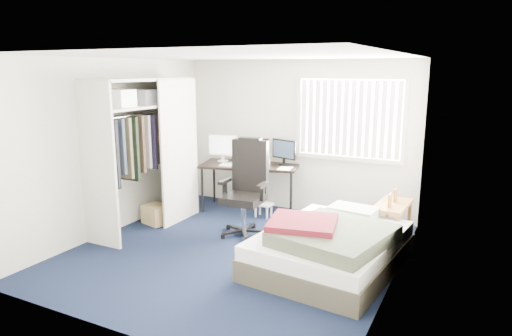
{
  "coord_description": "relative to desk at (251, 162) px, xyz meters",
  "views": [
    {
      "loc": [
        2.78,
        -4.88,
        2.35
      ],
      "look_at": [
        0.11,
        0.4,
        1.06
      ],
      "focal_mm": 32.0,
      "sensor_mm": 36.0,
      "label": 1
    }
  ],
  "objects": [
    {
      "name": "ground",
      "position": [
        0.67,
        -1.75,
        -0.82
      ],
      "size": [
        4.2,
        4.2,
        0.0
      ],
      "primitive_type": "plane",
      "color": "black",
      "rests_on": "ground"
    },
    {
      "name": "room_shell",
      "position": [
        0.67,
        -1.75,
        0.69
      ],
      "size": [
        4.2,
        4.2,
        4.2
      ],
      "color": "silver",
      "rests_on": "ground"
    },
    {
      "name": "window_assembly",
      "position": [
        1.57,
        0.29,
        0.78
      ],
      "size": [
        1.72,
        0.09,
        1.32
      ],
      "color": "white",
      "rests_on": "ground"
    },
    {
      "name": "closet",
      "position": [
        -1.0,
        -1.49,
        0.54
      ],
      "size": [
        0.64,
        1.84,
        2.22
      ],
      "color": "beige",
      "rests_on": "ground"
    },
    {
      "name": "desk",
      "position": [
        0.0,
        0.0,
        0.0
      ],
      "size": [
        1.74,
        1.11,
        1.25
      ],
      "color": "black",
      "rests_on": "ground"
    },
    {
      "name": "office_chair",
      "position": [
        0.47,
        -1.05,
        -0.28
      ],
      "size": [
        0.69,
        0.69,
        1.39
      ],
      "color": "black",
      "rests_on": "ground"
    },
    {
      "name": "footstool",
      "position": [
        0.38,
        -0.29,
        -0.64
      ],
      "size": [
        0.29,
        0.23,
        0.23
      ],
      "color": "white",
      "rests_on": "ground"
    },
    {
      "name": "nightstand",
      "position": [
        2.42,
        -0.43,
        -0.34
      ],
      "size": [
        0.45,
        0.82,
        0.72
      ],
      "color": "brown",
      "rests_on": "ground"
    },
    {
      "name": "bed",
      "position": [
        1.93,
        -1.66,
        -0.54
      ],
      "size": [
        1.69,
        2.13,
        0.65
      ],
      "color": "#3E382C",
      "rests_on": "ground"
    },
    {
      "name": "pine_box",
      "position": [
        -0.98,
        -1.31,
        -0.67
      ],
      "size": [
        0.45,
        0.39,
        0.29
      ],
      "primitive_type": "cube",
      "rotation": [
        0.0,
        0.0,
        -0.28
      ],
      "color": "#A68653",
      "rests_on": "ground"
    }
  ]
}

